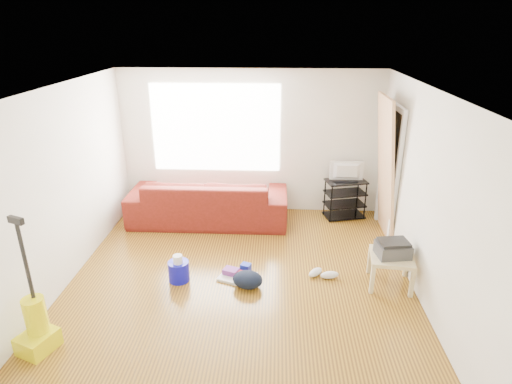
{
  "coord_description": "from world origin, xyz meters",
  "views": [
    {
      "loc": [
        0.45,
        -4.69,
        3.21
      ],
      "look_at": [
        0.19,
        0.6,
        1.09
      ],
      "focal_mm": 30.0,
      "sensor_mm": 36.0,
      "label": 1
    }
  ],
  "objects_px": {
    "backpack": "(248,287)",
    "vacuum": "(36,326)",
    "tv_stand": "(345,199)",
    "cleaning_tray": "(238,274)",
    "sofa": "(210,220)",
    "bucket": "(179,280)",
    "side_table": "(391,260)"
  },
  "relations": [
    {
      "from": "backpack",
      "to": "vacuum",
      "type": "bearing_deg",
      "value": -139.4
    },
    {
      "from": "tv_stand",
      "to": "cleaning_tray",
      "type": "height_order",
      "value": "tv_stand"
    },
    {
      "from": "sofa",
      "to": "bucket",
      "type": "height_order",
      "value": "sofa"
    },
    {
      "from": "side_table",
      "to": "bucket",
      "type": "height_order",
      "value": "side_table"
    },
    {
      "from": "sofa",
      "to": "side_table",
      "type": "bearing_deg",
      "value": 145.64
    },
    {
      "from": "side_table",
      "to": "cleaning_tray",
      "type": "height_order",
      "value": "side_table"
    },
    {
      "from": "tv_stand",
      "to": "backpack",
      "type": "height_order",
      "value": "tv_stand"
    },
    {
      "from": "sofa",
      "to": "backpack",
      "type": "distance_m",
      "value": 2.11
    },
    {
      "from": "side_table",
      "to": "bucket",
      "type": "xyz_separation_m",
      "value": [
        -2.76,
        -0.04,
        -0.36
      ]
    },
    {
      "from": "tv_stand",
      "to": "side_table",
      "type": "relative_size",
      "value": 1.27
    },
    {
      "from": "side_table",
      "to": "vacuum",
      "type": "bearing_deg",
      "value": -160.87
    },
    {
      "from": "tv_stand",
      "to": "cleaning_tray",
      "type": "relative_size",
      "value": 1.37
    },
    {
      "from": "vacuum",
      "to": "side_table",
      "type": "bearing_deg",
      "value": 40.23
    },
    {
      "from": "side_table",
      "to": "bucket",
      "type": "distance_m",
      "value": 2.79
    },
    {
      "from": "tv_stand",
      "to": "sofa",
      "type": "bearing_deg",
      "value": 172.59
    },
    {
      "from": "tv_stand",
      "to": "side_table",
      "type": "height_order",
      "value": "tv_stand"
    },
    {
      "from": "side_table",
      "to": "vacuum",
      "type": "distance_m",
      "value": 4.18
    },
    {
      "from": "tv_stand",
      "to": "bucket",
      "type": "height_order",
      "value": "tv_stand"
    },
    {
      "from": "cleaning_tray",
      "to": "side_table",
      "type": "bearing_deg",
      "value": -1.74
    },
    {
      "from": "bucket",
      "to": "backpack",
      "type": "bearing_deg",
      "value": -6.87
    },
    {
      "from": "backpack",
      "to": "side_table",
      "type": "bearing_deg",
      "value": 15.33
    },
    {
      "from": "sofa",
      "to": "cleaning_tray",
      "type": "xyz_separation_m",
      "value": [
        0.66,
        -1.74,
        0.05
      ]
    },
    {
      "from": "tv_stand",
      "to": "cleaning_tray",
      "type": "bearing_deg",
      "value": -143.87
    },
    {
      "from": "sofa",
      "to": "side_table",
      "type": "xyz_separation_m",
      "value": [
        2.64,
        -1.8,
        0.36
      ]
    },
    {
      "from": "sofa",
      "to": "cleaning_tray",
      "type": "relative_size",
      "value": 4.85
    },
    {
      "from": "bucket",
      "to": "cleaning_tray",
      "type": "xyz_separation_m",
      "value": [
        0.78,
        0.1,
        0.05
      ]
    },
    {
      "from": "side_table",
      "to": "cleaning_tray",
      "type": "distance_m",
      "value": 2.01
    },
    {
      "from": "tv_stand",
      "to": "vacuum",
      "type": "height_order",
      "value": "vacuum"
    },
    {
      "from": "bucket",
      "to": "backpack",
      "type": "height_order",
      "value": "bucket"
    },
    {
      "from": "tv_stand",
      "to": "vacuum",
      "type": "relative_size",
      "value": 0.5
    },
    {
      "from": "bucket",
      "to": "backpack",
      "type": "distance_m",
      "value": 0.93
    },
    {
      "from": "sofa",
      "to": "tv_stand",
      "type": "height_order",
      "value": "tv_stand"
    }
  ]
}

